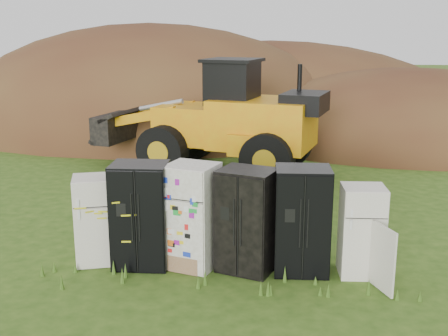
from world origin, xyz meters
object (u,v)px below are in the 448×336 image
Objects in this scene: fridge_black_side at (141,215)px; fridge_black_right at (302,220)px; fridge_open_door at (362,231)px; fridge_dark_mid at (247,220)px; fridge_sticker at (192,216)px; wheel_loader at (206,115)px; fridge_leftmost at (95,220)px.

fridge_black_side reaches higher than fridge_black_right.
fridge_black_side is at bearing 177.10° from fridge_open_door.
fridge_dark_mid is 0.98× the size of fridge_black_right.
fridge_sticker is at bearing 176.74° from fridge_black_right.
fridge_open_door is 0.23× the size of wheel_loader.
fridge_black_side reaches higher than fridge_sticker.
fridge_sticker is 7.28m from wheel_loader.
fridge_black_side is at bearing 177.94° from fridge_black_right.
fridge_open_door is (2.00, 0.02, -0.13)m from fridge_dark_mid.
fridge_open_door is (1.04, -0.02, -0.15)m from fridge_black_right.
fridge_dark_mid is at bearing 177.51° from fridge_open_door.
fridge_leftmost is at bearing -161.97° from fridge_dark_mid.
fridge_sticker is at bearing -17.35° from fridge_leftmost.
fridge_black_side is at bearing -76.83° from wheel_loader.
fridge_dark_mid is at bearing -61.93° from wheel_loader.
fridge_black_side reaches higher than fridge_open_door.
fridge_leftmost is at bearing 176.51° from fridge_open_door.
fridge_open_door is at bearing 15.99° from fridge_sticker.
fridge_open_door is (3.92, 0.01, -0.15)m from fridge_black_side.
fridge_black_right is at bearing -54.88° from wheel_loader.
wheel_loader is at bearing 64.11° from fridge_leftmost.
fridge_dark_mid is (1.92, -0.01, -0.03)m from fridge_black_side.
fridge_black_side reaches higher than fridge_dark_mid.
fridge_dark_mid is at bearing 179.79° from fridge_black_right.
fridge_dark_mid is at bearing -2.36° from fridge_black_side.
fridge_sticker is 1.95m from fridge_black_right.
fridge_sticker is 1.19× the size of fridge_open_door.
fridge_sticker is 0.27× the size of wheel_loader.
wheel_loader is (1.07, 7.20, 0.87)m from fridge_leftmost.
fridge_sticker reaches higher than fridge_leftmost.
fridge_sticker is at bearing 1.09° from fridge_black_side.
fridge_sticker is 0.99m from fridge_dark_mid.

